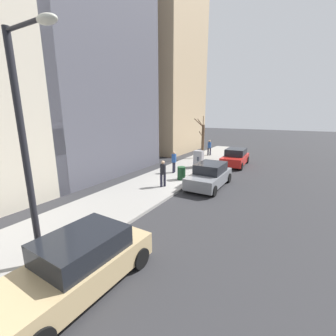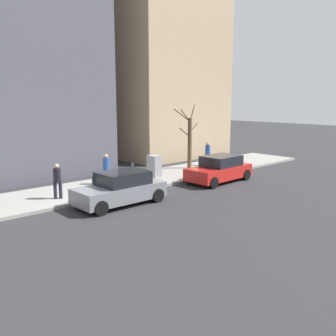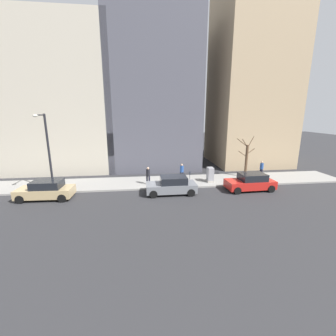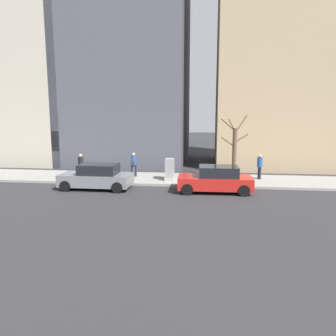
{
  "view_description": "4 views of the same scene",
  "coord_description": "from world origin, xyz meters",
  "px_view_note": "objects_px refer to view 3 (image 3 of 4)",
  "views": [
    {
      "loc": [
        -5.79,
        13.1,
        4.62
      ],
      "look_at": [
        1.82,
        -0.13,
        0.92
      ],
      "focal_mm": 24.0,
      "sensor_mm": 36.0,
      "label": 1
    },
    {
      "loc": [
        -14.86,
        9.26,
        4.75
      ],
      "look_at": [
        0.47,
        -4.76,
        0.93
      ],
      "focal_mm": 40.0,
      "sensor_mm": 36.0,
      "label": 2
    },
    {
      "loc": [
        -19.11,
        2.14,
        6.67
      ],
      "look_at": [
        1.61,
        -0.36,
        1.58
      ],
      "focal_mm": 24.0,
      "sensor_mm": 36.0,
      "label": 3
    },
    {
      "loc": [
        -19.71,
        -6.96,
        4.48
      ],
      "look_at": [
        1.6,
        -4.31,
        0.91
      ],
      "focal_mm": 35.0,
      "sensor_mm": 36.0,
      "label": 4
    }
  ],
  "objects_px": {
    "parking_meter": "(190,177)",
    "pedestrian_far_corner": "(148,175)",
    "parked_car_tan": "(46,190)",
    "pedestrian_midblock": "(182,171)",
    "parked_car_grey": "(172,185)",
    "utility_box": "(210,175)",
    "pedestrian_near_meter": "(262,168)",
    "office_block_center": "(153,96)",
    "trash_bin": "(169,180)",
    "office_tower_left": "(253,58)",
    "parked_car_red": "(250,182)",
    "streetlamp": "(47,147)",
    "office_tower_right": "(68,100)",
    "bare_tree": "(246,159)"
  },
  "relations": [
    {
      "from": "parking_meter",
      "to": "pedestrian_far_corner",
      "type": "relative_size",
      "value": 0.81
    },
    {
      "from": "parked_car_tan",
      "to": "pedestrian_midblock",
      "type": "relative_size",
      "value": 2.57
    },
    {
      "from": "parked_car_grey",
      "to": "utility_box",
      "type": "xyz_separation_m",
      "value": [
        2.46,
        -4.11,
        0.11
      ]
    },
    {
      "from": "pedestrian_midblock",
      "to": "pedestrian_far_corner",
      "type": "xyz_separation_m",
      "value": [
        -1.06,
        3.4,
        0.0
      ]
    },
    {
      "from": "pedestrian_near_meter",
      "to": "pedestrian_midblock",
      "type": "height_order",
      "value": "same"
    },
    {
      "from": "utility_box",
      "to": "office_block_center",
      "type": "xyz_separation_m",
      "value": [
        9.49,
        4.92,
        8.01
      ]
    },
    {
      "from": "trash_bin",
      "to": "office_tower_left",
      "type": "distance_m",
      "value": 19.68
    },
    {
      "from": "parked_car_red",
      "to": "parking_meter",
      "type": "relative_size",
      "value": 3.15
    },
    {
      "from": "parking_meter",
      "to": "streetlamp",
      "type": "xyz_separation_m",
      "value": [
        -0.17,
        12.08,
        3.04
      ]
    },
    {
      "from": "office_block_center",
      "to": "parked_car_tan",
      "type": "bearing_deg",
      "value": 142.09
    },
    {
      "from": "parked_car_tan",
      "to": "office_tower_left",
      "type": "height_order",
      "value": "office_tower_left"
    },
    {
      "from": "pedestrian_near_meter",
      "to": "office_tower_right",
      "type": "distance_m",
      "value": 24.31
    },
    {
      "from": "parked_car_red",
      "to": "streetlamp",
      "type": "distance_m",
      "value": 17.61
    },
    {
      "from": "streetlamp",
      "to": "pedestrian_near_meter",
      "type": "height_order",
      "value": "streetlamp"
    },
    {
      "from": "parked_car_red",
      "to": "office_tower_left",
      "type": "height_order",
      "value": "office_tower_left"
    },
    {
      "from": "parking_meter",
      "to": "pedestrian_near_meter",
      "type": "height_order",
      "value": "pedestrian_near_meter"
    },
    {
      "from": "trash_bin",
      "to": "pedestrian_far_corner",
      "type": "distance_m",
      "value": 2.06
    },
    {
      "from": "parked_car_tan",
      "to": "office_block_center",
      "type": "xyz_separation_m",
      "value": [
        11.94,
        -9.3,
        8.12
      ]
    },
    {
      "from": "parking_meter",
      "to": "office_tower_right",
      "type": "distance_m",
      "value": 18.72
    },
    {
      "from": "pedestrian_near_meter",
      "to": "bare_tree",
      "type": "bearing_deg",
      "value": -103.54
    },
    {
      "from": "parked_car_tan",
      "to": "parked_car_red",
      "type": "bearing_deg",
      "value": -87.72
    },
    {
      "from": "streetlamp",
      "to": "parking_meter",
      "type": "bearing_deg",
      "value": -89.21
    },
    {
      "from": "streetlamp",
      "to": "parked_car_grey",
      "type": "bearing_deg",
      "value": -98.05
    },
    {
      "from": "utility_box",
      "to": "streetlamp",
      "type": "xyz_separation_m",
      "value": [
        -1.02,
        14.3,
        3.17
      ]
    },
    {
      "from": "parked_car_tan",
      "to": "bare_tree",
      "type": "relative_size",
      "value": 1.0
    },
    {
      "from": "bare_tree",
      "to": "pedestrian_far_corner",
      "type": "height_order",
      "value": "bare_tree"
    },
    {
      "from": "parked_car_tan",
      "to": "bare_tree",
      "type": "xyz_separation_m",
      "value": [
        3.77,
        -18.45,
        1.3
      ]
    },
    {
      "from": "office_tower_left",
      "to": "office_block_center",
      "type": "xyz_separation_m",
      "value": [
        0.72,
        12.64,
        -4.58
      ]
    },
    {
      "from": "utility_box",
      "to": "pedestrian_near_meter",
      "type": "bearing_deg",
      "value": -78.86
    },
    {
      "from": "pedestrian_near_meter",
      "to": "office_block_center",
      "type": "bearing_deg",
      "value": -135.8
    },
    {
      "from": "parked_car_grey",
      "to": "office_tower_right",
      "type": "relative_size",
      "value": 0.25
    },
    {
      "from": "parked_car_tan",
      "to": "pedestrian_far_corner",
      "type": "relative_size",
      "value": 2.57
    },
    {
      "from": "bare_tree",
      "to": "utility_box",
      "type": "bearing_deg",
      "value": 107.37
    },
    {
      "from": "parked_car_tan",
      "to": "office_tower_right",
      "type": "xyz_separation_m",
      "value": [
        12.6,
        1.27,
        7.52
      ]
    },
    {
      "from": "utility_box",
      "to": "office_tower_left",
      "type": "distance_m",
      "value": 17.18
    },
    {
      "from": "parked_car_tan",
      "to": "streetlamp",
      "type": "relative_size",
      "value": 0.66
    },
    {
      "from": "parking_meter",
      "to": "trash_bin",
      "type": "height_order",
      "value": "parking_meter"
    },
    {
      "from": "office_tower_left",
      "to": "office_block_center",
      "type": "bearing_deg",
      "value": 86.73
    },
    {
      "from": "bare_tree",
      "to": "office_tower_left",
      "type": "distance_m",
      "value": 14.06
    },
    {
      "from": "utility_box",
      "to": "pedestrian_near_meter",
      "type": "xyz_separation_m",
      "value": [
        1.17,
        -5.93,
        0.24
      ]
    },
    {
      "from": "parked_car_tan",
      "to": "pedestrian_far_corner",
      "type": "height_order",
      "value": "pedestrian_far_corner"
    },
    {
      "from": "trash_bin",
      "to": "pedestrian_near_meter",
      "type": "height_order",
      "value": "pedestrian_near_meter"
    },
    {
      "from": "parked_car_red",
      "to": "office_tower_left",
      "type": "relative_size",
      "value": 0.16
    },
    {
      "from": "utility_box",
      "to": "pedestrian_far_corner",
      "type": "xyz_separation_m",
      "value": [
        -0.1,
        6.03,
        0.24
      ]
    },
    {
      "from": "parked_car_grey",
      "to": "trash_bin",
      "type": "xyz_separation_m",
      "value": [
        2.06,
        -0.06,
        -0.14
      ]
    },
    {
      "from": "pedestrian_far_corner",
      "to": "parked_car_tan",
      "type": "bearing_deg",
      "value": -134.94
    },
    {
      "from": "parking_meter",
      "to": "bare_tree",
      "type": "bearing_deg",
      "value": -71.36
    },
    {
      "from": "pedestrian_midblock",
      "to": "office_block_center",
      "type": "distance_m",
      "value": 11.77
    },
    {
      "from": "parked_car_red",
      "to": "streetlamp",
      "type": "height_order",
      "value": "streetlamp"
    },
    {
      "from": "pedestrian_midblock",
      "to": "office_tower_right",
      "type": "height_order",
      "value": "office_tower_right"
    }
  ]
}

